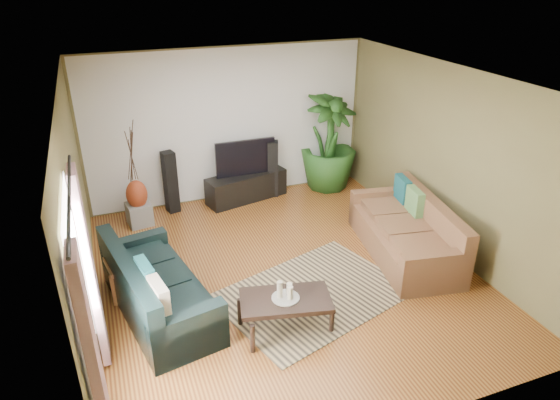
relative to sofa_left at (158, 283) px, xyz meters
name	(u,v)px	position (x,y,z in m)	size (l,w,h in m)	color
floor	(285,273)	(1.74, 0.23, -0.42)	(5.50, 5.50, 0.00)	#935C26
ceiling	(286,80)	(1.74, 0.23, 2.28)	(5.50, 5.50, 0.00)	white
wall_back	(228,125)	(1.74, 2.98, 0.93)	(5.00, 5.00, 0.00)	brown
wall_front	(407,313)	(1.74, -2.52, 0.93)	(5.00, 5.00, 0.00)	brown
wall_left	(78,217)	(-0.76, 0.23, 0.92)	(5.50, 5.50, 0.00)	brown
wall_right	(447,160)	(4.24, 0.23, 0.92)	(5.50, 5.50, 0.00)	brown
backwall_panel	(229,126)	(1.74, 2.97, 0.93)	(4.90, 4.90, 0.00)	white
window_pane	(82,294)	(-0.74, -1.37, 0.97)	(1.80, 1.80, 0.00)	white
curtain_near	(97,376)	(-0.69, -2.12, 0.72)	(0.08, 0.35, 2.20)	gray
curtain_far	(90,271)	(-0.69, -0.62, 0.72)	(0.08, 0.35, 2.20)	gray
curtain_rod	(69,197)	(-0.69, -1.37, 1.87)	(0.03, 0.03, 1.90)	black
sofa_left	(158,283)	(0.00, 0.00, 0.00)	(2.05, 0.88, 0.85)	black
sofa_right	(405,228)	(3.57, 0.11, 0.00)	(2.16, 0.97, 0.85)	brown
area_rug	(313,294)	(1.91, -0.35, -0.42)	(2.32, 1.64, 0.01)	tan
coffee_table	(285,313)	(1.33, -0.84, -0.21)	(1.05, 0.57, 0.43)	black
candle_tray	(286,298)	(1.33, -0.84, 0.01)	(0.32, 0.32, 0.01)	gray
candle_tall	(280,289)	(1.27, -0.81, 0.12)	(0.07, 0.07, 0.21)	beige
candle_mid	(290,293)	(1.37, -0.88, 0.10)	(0.07, 0.07, 0.16)	beige
candle_short	(289,288)	(1.40, -0.78, 0.09)	(0.07, 0.07, 0.13)	white
tv_stand	(246,187)	(1.96, 2.73, -0.18)	(1.47, 0.44, 0.49)	black
television	(245,158)	(1.96, 2.73, 0.39)	(1.08, 0.06, 0.64)	black
speaker_left	(171,182)	(0.61, 2.73, 0.12)	(0.20, 0.22, 1.09)	black
speaker_right	(273,169)	(2.47, 2.73, 0.10)	(0.19, 0.21, 1.05)	black
potted_plant	(329,141)	(3.58, 2.73, 0.49)	(1.03, 1.03, 1.84)	#204C19
plant_pot	(327,180)	(3.58, 2.73, -0.29)	(0.34, 0.34, 0.26)	black
pedestal	(139,214)	(0.02, 2.43, -0.24)	(0.37, 0.37, 0.37)	gray
vase	(137,194)	(0.02, 2.43, 0.12)	(0.34, 0.34, 0.48)	maroon
side_table	(128,277)	(-0.33, 0.53, -0.18)	(0.47, 0.47, 0.50)	#945330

